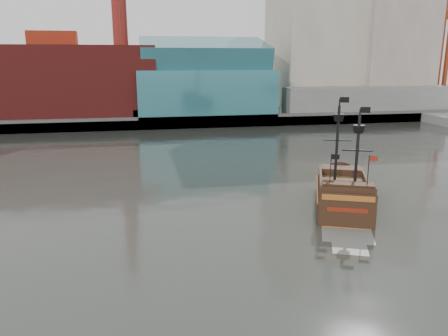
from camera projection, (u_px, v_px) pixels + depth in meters
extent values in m
plane|color=#252723|center=(215.00, 259.00, 31.94)|extent=(400.00, 400.00, 0.00)
cube|color=slate|center=(156.00, 109.00, 119.25)|extent=(220.00, 60.00, 2.00)
cube|color=#4C4C49|center=(163.00, 123.00, 91.10)|extent=(220.00, 1.00, 2.60)
cube|color=maroon|center=(56.00, 82.00, 94.01)|extent=(42.00, 18.00, 15.00)
cube|color=#2F727D|center=(204.00, 92.00, 98.74)|extent=(30.00, 16.00, 10.00)
cube|color=beige|center=(316.00, 15.00, 109.54)|extent=(20.00, 22.00, 46.00)
cube|color=#B1A294|center=(388.00, 32.00, 110.10)|extent=(18.00, 18.00, 38.00)
cube|color=beige|center=(325.00, 10.00, 126.87)|extent=(24.00, 20.00, 52.00)
cube|color=slate|center=(367.00, 100.00, 102.58)|extent=(40.00, 6.00, 6.00)
cube|color=#2F727D|center=(204.00, 56.00, 96.80)|extent=(28.00, 14.94, 8.78)
cube|color=slate|center=(435.00, 98.00, 123.82)|extent=(4.00, 4.00, 3.00)
cylinder|color=#9B3619|center=(441.00, 45.00, 120.30)|extent=(1.40, 1.40, 32.00)
cube|color=slate|center=(442.00, 95.00, 135.22)|extent=(4.00, 4.00, 3.00)
cylinder|color=#9B3619|center=(447.00, 57.00, 132.43)|extent=(1.40, 1.40, 26.00)
cube|color=#9B3619|center=(443.00, 15.00, 128.95)|extent=(5.00, 2.50, 2.50)
cube|color=black|center=(342.00, 200.00, 43.50)|extent=(9.05, 12.74, 2.55)
cube|color=#47311A|center=(343.00, 186.00, 43.16)|extent=(8.14, 11.46, 0.29)
cube|color=black|center=(341.00, 171.00, 47.54)|extent=(4.75, 3.77, 0.98)
cube|color=black|center=(347.00, 195.00, 38.13)|extent=(4.90, 3.24, 1.76)
cube|color=black|center=(347.00, 215.00, 37.66)|extent=(4.52, 2.07, 3.92)
cube|color=#AD5F21|center=(348.00, 198.00, 37.15)|extent=(4.10, 1.77, 0.49)
cube|color=maroon|center=(347.00, 210.00, 37.41)|extent=(3.19, 1.39, 0.39)
cylinder|color=black|center=(337.00, 144.00, 43.74)|extent=(0.36, 0.36, 7.64)
cylinder|color=black|center=(357.00, 154.00, 40.42)|extent=(0.36, 0.36, 7.05)
cone|color=black|center=(339.00, 118.00, 43.10)|extent=(1.41, 1.41, 0.69)
cone|color=black|center=(359.00, 129.00, 39.85)|extent=(1.41, 1.41, 0.69)
cube|color=black|center=(344.00, 100.00, 42.59)|extent=(0.83, 0.37, 0.54)
cube|color=black|center=(365.00, 110.00, 39.33)|extent=(0.83, 0.37, 0.54)
cube|color=gray|center=(347.00, 235.00, 36.38)|extent=(5.20, 4.86, 0.02)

